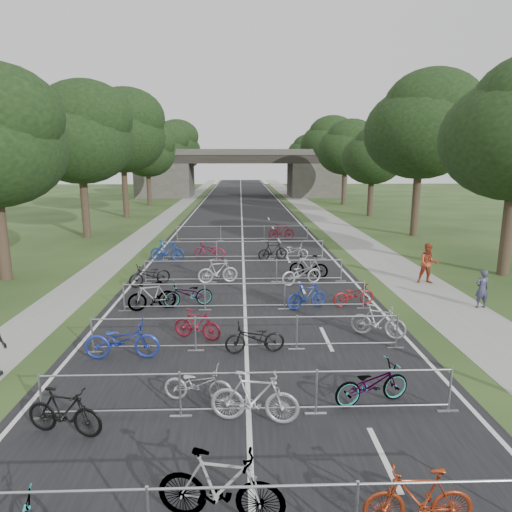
{
  "coord_description": "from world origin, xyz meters",
  "views": [
    {
      "loc": [
        -0.16,
        -5.76,
        5.72
      ],
      "look_at": [
        0.59,
        15.77,
        1.1
      ],
      "focal_mm": 32.0,
      "sensor_mm": 36.0,
      "label": 1
    }
  ],
  "objects_px": {
    "pedestrian_a": "(482,289)",
    "pedestrian_b": "(428,264)",
    "overpass_bridge": "(241,173)",
    "bike_1": "(221,487)"
  },
  "relations": [
    {
      "from": "pedestrian_a",
      "to": "pedestrian_b",
      "type": "bearing_deg",
      "value": -85.94
    },
    {
      "from": "overpass_bridge",
      "to": "pedestrian_a",
      "type": "relative_size",
      "value": 20.31
    },
    {
      "from": "pedestrian_a",
      "to": "pedestrian_b",
      "type": "distance_m",
      "value": 3.66
    },
    {
      "from": "pedestrian_a",
      "to": "pedestrian_b",
      "type": "height_order",
      "value": "pedestrian_b"
    },
    {
      "from": "bike_1",
      "to": "pedestrian_a",
      "type": "bearing_deg",
      "value": -31.87
    },
    {
      "from": "overpass_bridge",
      "to": "pedestrian_b",
      "type": "xyz_separation_m",
      "value": [
        8.55,
        -50.47,
        -2.59
      ]
    },
    {
      "from": "bike_1",
      "to": "overpass_bridge",
      "type": "bearing_deg",
      "value": 10.7
    },
    {
      "from": "overpass_bridge",
      "to": "pedestrian_a",
      "type": "xyz_separation_m",
      "value": [
        9.2,
        -54.07,
        -2.77
      ]
    },
    {
      "from": "pedestrian_a",
      "to": "pedestrian_b",
      "type": "relative_size",
      "value": 0.81
    },
    {
      "from": "bike_1",
      "to": "pedestrian_a",
      "type": "relative_size",
      "value": 1.36
    }
  ]
}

